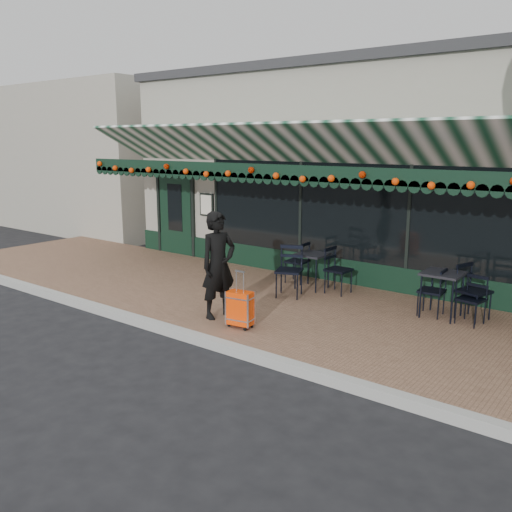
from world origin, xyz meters
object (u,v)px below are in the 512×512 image
Objects in this scene: cafe_table_a at (443,277)px; chair_b_left at (297,262)px; chair_a_front at (471,300)px; chair_a_left at (432,291)px; chair_b_right at (339,270)px; woman at (218,265)px; chair_a_right at (474,292)px; chair_b_front at (289,271)px; suitcase at (240,309)px; cafe_table_b at (312,257)px.

chair_b_left is (-3.14, 0.43, -0.25)m from cafe_table_a.
chair_a_front is (0.49, -0.06, -0.29)m from cafe_table_a.
chair_b_right reaches higher than chair_a_left.
woman reaches higher than chair_b_left.
chair_a_right is 2.51m from chair_b_right.
chair_b_front is at bearing 142.56° from chair_b_right.
suitcase reaches higher than chair_b_left.
chair_a_left is 0.65m from chair_a_right.
chair_b_left is (-2.98, 0.45, 0.02)m from chair_a_left.
chair_b_front is (-0.04, -0.74, -0.15)m from cafe_table_b.
chair_a_front is (0.66, -0.05, -0.02)m from chair_a_left.
chair_a_left is at bearing -5.22° from cafe_table_b.
chair_b_left reaches higher than chair_a_front.
woman is 0.86m from suitcase.
chair_b_left reaches higher than cafe_table_a.
cafe_table_a is (2.93, 2.25, -0.20)m from woman.
suitcase is at bearing 176.41° from chair_b_right.
chair_a_front is (0.04, -0.26, -0.07)m from chair_a_right.
chair_a_right is at bearing -0.29° from cafe_table_b.
cafe_table_a is at bearing 91.27° from chair_a_left.
chair_a_right is (0.45, 0.20, -0.22)m from cafe_table_a.
cafe_table_b is 3.10m from chair_a_right.
woman is 2.72m from chair_b_left.
cafe_table_b is at bearing -174.61° from chair_a_front.
woman reaches higher than suitcase.
cafe_table_b is 3.16m from chair_a_front.
chair_b_front is at bearing -82.34° from chair_a_left.
woman is at bearing -137.04° from chair_a_front.
cafe_table_b is 0.76m from chair_b_front.
chair_a_right is at bearing 109.08° from chair_a_front.
suitcase is (0.61, -0.19, -0.58)m from woman.
chair_a_right reaches higher than suitcase.
chair_a_front is 0.89× the size of chair_b_right.
chair_a_right reaches higher than chair_b_left.
chair_b_right is at bearing -101.23° from chair_a_left.
chair_b_right is at bearing -5.20° from woman.
suitcase reaches higher than chair_a_front.
chair_a_right is at bearing -8.53° from chair_b_front.
chair_b_front reaches higher than suitcase.
suitcase is at bearing 151.45° from chair_a_right.
chair_a_front is at bearing -5.03° from cafe_table_b.
woman is 2.05× the size of chair_b_left.
cafe_table_b is 0.73× the size of chair_b_front.
chair_a_right is (2.77, 2.63, 0.16)m from suitcase.
chair_a_left reaches higher than cafe_table_b.
suitcase is at bearing -129.43° from chair_a_front.
suitcase reaches higher than cafe_table_a.
chair_a_front is at bearing -7.42° from cafe_table_a.
woman is at bearing -55.02° from chair_a_left.
cafe_table_b is at bearing -99.17° from chair_a_left.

